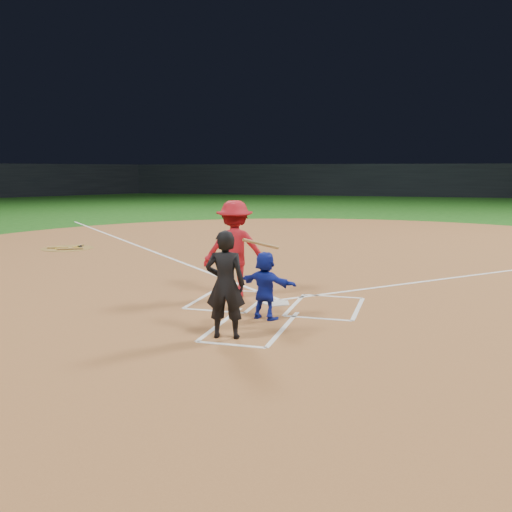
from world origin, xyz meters
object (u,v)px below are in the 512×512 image
(on_deck_circle, at_px, (67,248))
(batter_at_plate, at_px, (235,249))
(catcher, at_px, (265,285))
(umpire, at_px, (225,285))
(home_plate, at_px, (276,303))

(on_deck_circle, height_order, batter_at_plate, batter_at_plate)
(batter_at_plate, bearing_deg, catcher, -55.67)
(catcher, distance_m, umpire, 1.33)
(home_plate, height_order, on_deck_circle, home_plate)
(umpire, bearing_deg, on_deck_circle, -54.81)
(on_deck_circle, distance_m, batter_at_plate, 9.39)
(batter_at_plate, bearing_deg, umpire, -74.61)
(home_plate, bearing_deg, catcher, 94.64)
(home_plate, distance_m, catcher, 1.33)
(home_plate, relative_size, catcher, 0.50)
(umpire, bearing_deg, catcher, -113.69)
(home_plate, height_order, umpire, umpire)
(on_deck_circle, height_order, catcher, catcher)
(home_plate, relative_size, on_deck_circle, 0.35)
(catcher, bearing_deg, umpire, 94.68)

